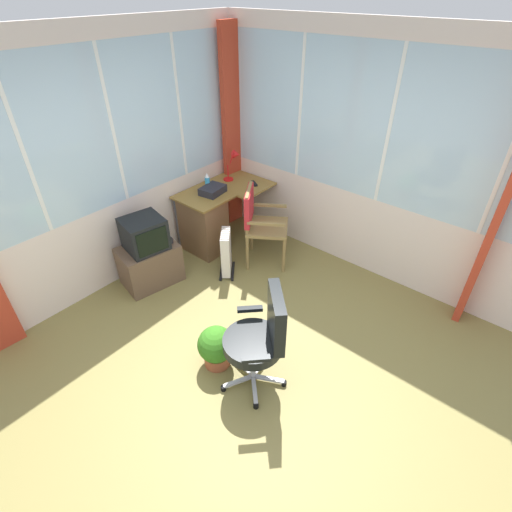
{
  "coord_description": "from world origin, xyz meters",
  "views": [
    {
      "loc": [
        -1.6,
        -1.44,
        2.91
      ],
      "look_at": [
        0.85,
        0.61,
        0.62
      ],
      "focal_mm": 27.08,
      "sensor_mm": 36.0,
      "label": 1
    }
  ],
  "objects": [
    {
      "name": "ground",
      "position": [
        0.0,
        0.0,
        -0.03
      ],
      "size": [
        5.33,
        5.25,
        0.06
      ],
      "primitive_type": "cube",
      "color": "olive"
    },
    {
      "name": "north_window_panel",
      "position": [
        0.0,
        2.15,
        1.33
      ],
      "size": [
        4.33,
        0.07,
        2.66
      ],
      "color": "silver",
      "rests_on": "ground"
    },
    {
      "name": "east_window_panel",
      "position": [
        2.2,
        0.0,
        1.33
      ],
      "size": [
        0.07,
        4.25,
        2.66
      ],
      "color": "silver",
      "rests_on": "ground"
    },
    {
      "name": "curtain_corner",
      "position": [
        2.07,
        2.02,
        1.28
      ],
      "size": [
        0.33,
        0.08,
        2.56
      ],
      "primitive_type": "cube",
      "rotation": [
        0.0,
        0.0,
        -0.03
      ],
      "color": "#B93A23",
      "rests_on": "ground"
    },
    {
      "name": "curtain_east_far",
      "position": [
        2.12,
        -1.17,
        1.28
      ],
      "size": [
        0.33,
        0.1,
        2.56
      ],
      "primitive_type": "cube",
      "rotation": [
        0.0,
        0.0,
        0.1
      ],
      "color": "#B93A23",
      "rests_on": "ground"
    },
    {
      "name": "desk",
      "position": [
        1.25,
        1.8,
        0.4
      ],
      "size": [
        1.17,
        0.76,
        0.75
      ],
      "color": "olive",
      "rests_on": "ground"
    },
    {
      "name": "desk_lamp",
      "position": [
        1.88,
        1.84,
        1.01
      ],
      "size": [
        0.22,
        0.19,
        0.4
      ],
      "color": "red",
      "rests_on": "desk"
    },
    {
      "name": "tv_remote",
      "position": [
        1.92,
        1.54,
        0.76
      ],
      "size": [
        0.11,
        0.15,
        0.02
      ],
      "primitive_type": "cube",
      "rotation": [
        0.0,
        0.0,
        -0.53
      ],
      "color": "black",
      "rests_on": "desk"
    },
    {
      "name": "spray_bottle",
      "position": [
        1.44,
        1.9,
        0.85
      ],
      "size": [
        0.06,
        0.06,
        0.22
      ],
      "color": "#3AA7D7",
      "rests_on": "desk"
    },
    {
      "name": "paper_tray",
      "position": [
        1.39,
        1.76,
        0.79
      ],
      "size": [
        0.33,
        0.27,
        0.09
      ],
      "primitive_type": "cube",
      "rotation": [
        0.0,
        0.0,
        0.14
      ],
      "color": "#25252E",
      "rests_on": "desk"
    },
    {
      "name": "wooden_armchair",
      "position": [
        1.47,
        1.12,
        0.62
      ],
      "size": [
        0.67,
        0.67,
        0.97
      ],
      "color": "olive",
      "rests_on": "ground"
    },
    {
      "name": "office_chair",
      "position": [
        0.09,
        -0.08,
        0.56
      ],
      "size": [
        0.6,
        0.61,
        0.98
      ],
      "color": "#B7B7BF",
      "rests_on": "ground"
    },
    {
      "name": "tv_on_stand",
      "position": [
        0.34,
        1.78,
        0.37
      ],
      "size": [
        0.71,
        0.56,
        0.84
      ],
      "color": "brown",
      "rests_on": "ground"
    },
    {
      "name": "space_heater",
      "position": [
        1.05,
        1.24,
        0.28
      ],
      "size": [
        0.38,
        0.36,
        0.56
      ],
      "color": "silver",
      "rests_on": "ground"
    },
    {
      "name": "potted_plant",
      "position": [
        -0.03,
        0.34,
        0.22
      ],
      "size": [
        0.34,
        0.34,
        0.42
      ],
      "color": "#A04F31",
      "rests_on": "ground"
    }
  ]
}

